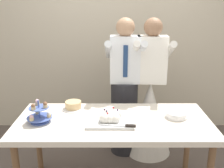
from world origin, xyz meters
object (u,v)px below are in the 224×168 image
at_px(cupcake_stand, 40,114).
at_px(main_cake_tray, 111,118).
at_px(person_groom, 125,96).
at_px(plate_stack, 177,115).
at_px(person_bride, 150,108).
at_px(round_cake, 74,106).
at_px(dessert_table, 114,127).

xyz_separation_m(cupcake_stand, main_cake_tray, (0.64, -0.01, -0.04)).
xyz_separation_m(cupcake_stand, person_groom, (0.80, 0.76, -0.11)).
relative_size(plate_stack, person_bride, 0.12).
height_order(cupcake_stand, round_cake, cupcake_stand).
distance_m(person_groom, person_bride, 0.35).
bearing_deg(plate_stack, cupcake_stand, -175.71).
height_order(plate_stack, person_bride, person_bride).
distance_m(plate_stack, person_bride, 0.72).
relative_size(dessert_table, person_groom, 1.08).
bearing_deg(round_cake, person_bride, 28.24).
bearing_deg(cupcake_stand, round_cake, 49.11).
xyz_separation_m(plate_stack, person_bride, (-0.15, 0.66, -0.22)).
xyz_separation_m(dessert_table, plate_stack, (0.60, 0.05, 0.10)).
distance_m(cupcake_stand, round_cake, 0.40).
height_order(dessert_table, main_cake_tray, main_cake_tray).
bearing_deg(main_cake_tray, dessert_table, 65.88).
distance_m(main_cake_tray, round_cake, 0.49).
distance_m(main_cake_tray, person_groom, 0.80).
height_order(cupcake_stand, main_cake_tray, cupcake_stand).
distance_m(dessert_table, plate_stack, 0.61).
bearing_deg(cupcake_stand, person_groom, 43.50).
bearing_deg(dessert_table, person_bride, 58.11).
bearing_deg(dessert_table, person_groom, 79.23).
relative_size(cupcake_stand, round_cake, 0.96).
bearing_deg(plate_stack, main_cake_tray, -170.08).
xyz_separation_m(person_groom, person_bride, (0.31, -0.01, -0.16)).
xyz_separation_m(dessert_table, cupcake_stand, (-0.67, -0.04, 0.15)).
bearing_deg(plate_stack, person_bride, 102.96).
relative_size(dessert_table, round_cake, 7.50).
bearing_deg(person_groom, plate_stack, -55.49).
xyz_separation_m(cupcake_stand, plate_stack, (1.26, 0.09, -0.05)).
distance_m(plate_stack, person_groom, 0.81).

